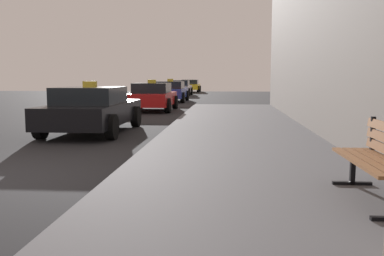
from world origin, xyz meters
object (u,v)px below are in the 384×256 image
at_px(car_silver, 180,88).
at_px(car_yellow, 190,86).
at_px(car_red, 153,97).
at_px(bench, 382,156).
at_px(car_black, 92,109).
at_px(car_blue, 171,91).

distance_m(car_silver, car_yellow, 8.23).
relative_size(car_red, car_yellow, 0.95).
relative_size(bench, car_black, 0.38).
bearing_deg(car_blue, car_red, -88.93).
height_order(bench, car_yellow, car_yellow).
bearing_deg(car_silver, car_black, -89.37).
bearing_deg(car_red, car_black, -92.34).
height_order(car_blue, car_yellow, car_blue).
relative_size(car_black, car_silver, 1.08).
bearing_deg(car_black, bench, -50.51).
distance_m(bench, car_blue, 22.36).
bearing_deg(bench, car_blue, 102.62).
relative_size(car_black, car_blue, 0.98).
height_order(bench, car_red, car_red).
bearing_deg(car_yellow, bench, -81.96).
distance_m(car_black, car_blue, 15.11).
distance_m(car_red, car_silver, 16.62).
bearing_deg(car_red, car_blue, 91.07).
height_order(car_red, car_yellow, car_red).
relative_size(car_red, car_blue, 0.91).
relative_size(bench, car_red, 0.41).
height_order(car_black, car_silver, car_black).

